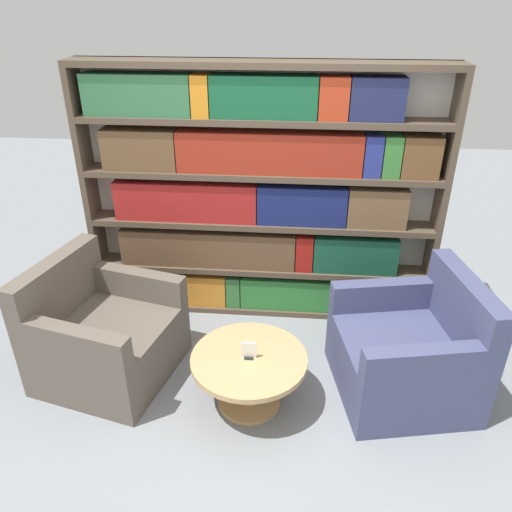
{
  "coord_description": "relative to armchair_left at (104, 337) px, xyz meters",
  "views": [
    {
      "loc": [
        0.3,
        -2.4,
        2.63
      ],
      "look_at": [
        0.02,
        0.79,
        0.91
      ],
      "focal_mm": 35.0,
      "sensor_mm": 36.0,
      "label": 1
    }
  ],
  "objects": [
    {
      "name": "ground_plane",
      "position": [
        1.11,
        -0.51,
        -0.31
      ],
      "size": [
        14.0,
        14.0,
        0.0
      ],
      "primitive_type": "plane",
      "color": "gray"
    },
    {
      "name": "coffee_table",
      "position": [
        1.13,
        -0.26,
        -0.02
      ],
      "size": [
        0.8,
        0.8,
        0.42
      ],
      "color": "tan",
      "rests_on": "ground_plane"
    },
    {
      "name": "bookshelf",
      "position": [
        1.08,
        0.98,
        0.76
      ],
      "size": [
        2.96,
        0.3,
        2.17
      ],
      "color": "silver",
      "rests_on": "ground_plane"
    },
    {
      "name": "armchair_left",
      "position": [
        0.0,
        0.0,
        0.0
      ],
      "size": [
        1.09,
        1.1,
        0.91
      ],
      "rotation": [
        0.0,
        0.0,
        1.33
      ],
      "color": "brown",
      "rests_on": "ground_plane"
    },
    {
      "name": "armchair_right",
      "position": [
        2.25,
        -0.0,
        0.0
      ],
      "size": [
        1.06,
        1.07,
        0.91
      ],
      "rotation": [
        0.0,
        0.0,
        -1.38
      ],
      "color": "#42476B",
      "rests_on": "ground_plane"
    },
    {
      "name": "table_sign",
      "position": [
        1.13,
        -0.26,
        0.15
      ],
      "size": [
        0.1,
        0.06,
        0.12
      ],
      "color": "black",
      "rests_on": "coffee_table"
    }
  ]
}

